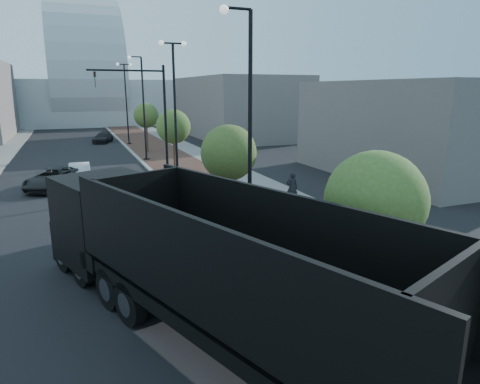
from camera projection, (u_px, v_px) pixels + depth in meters
name	position (u px, v px, depth m)	size (l,w,h in m)	color
sidewalk	(164.00, 150.00, 44.90)	(7.00, 140.00, 0.12)	#4C2D23
concrete_strip	(188.00, 148.00, 45.88)	(2.40, 140.00, 0.13)	slate
curb	(131.00, 151.00, 43.63)	(0.30, 140.00, 0.14)	gray
dump_truck	(157.00, 252.00, 12.45)	(7.63, 14.17, 3.95)	black
white_sedan	(80.00, 172.00, 29.65)	(1.35, 3.88, 1.28)	silver
dark_car_mid	(53.00, 178.00, 27.44)	(2.27, 4.93, 1.37)	black
dark_car_far	(103.00, 138.00, 51.20)	(1.70, 4.17, 1.21)	black
pedestrian	(292.00, 188.00, 23.88)	(0.66, 0.43, 1.80)	black
streetlight_1	(247.00, 145.00, 15.78)	(1.44, 0.56, 9.21)	black
streetlight_2	(175.00, 115.00, 26.51)	(1.72, 0.56, 9.28)	black
streetlight_3	(143.00, 113.00, 37.38)	(1.44, 0.56, 9.21)	black
streetlight_4	(126.00, 103.00, 48.11)	(1.72, 0.56, 9.28)	black
traffic_mast	(152.00, 110.00, 28.84)	(5.09, 0.20, 8.00)	black
tree_0	(376.00, 201.00, 11.02)	(2.68, 2.68, 4.87)	#382619
tree_1	(229.00, 153.00, 20.98)	(2.83, 2.83, 4.70)	#382619
tree_2	(174.00, 127.00, 31.70)	(2.61, 2.60, 4.93)	#382619
tree_3	(146.00, 116.00, 42.46)	(2.53, 2.50, 5.05)	#382619
convention_center	(87.00, 91.00, 81.98)	(50.00, 30.00, 50.00)	#AAB1B5
commercial_block_ne	(238.00, 107.00, 57.51)	(12.00, 22.00, 8.00)	slate
commercial_block_e	(410.00, 129.00, 31.35)	(10.00, 16.00, 7.00)	#635D59
utility_cover_1	(314.00, 260.00, 15.68)	(0.50, 0.50, 0.02)	black
utility_cover_2	(218.00, 194.00, 25.58)	(0.50, 0.50, 0.02)	black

